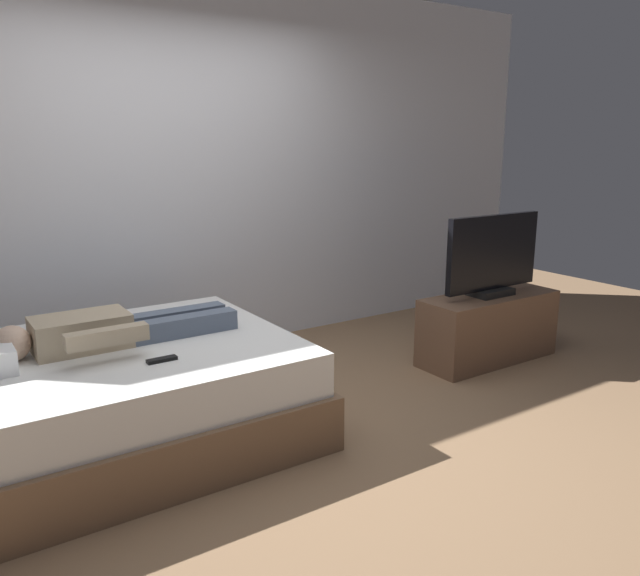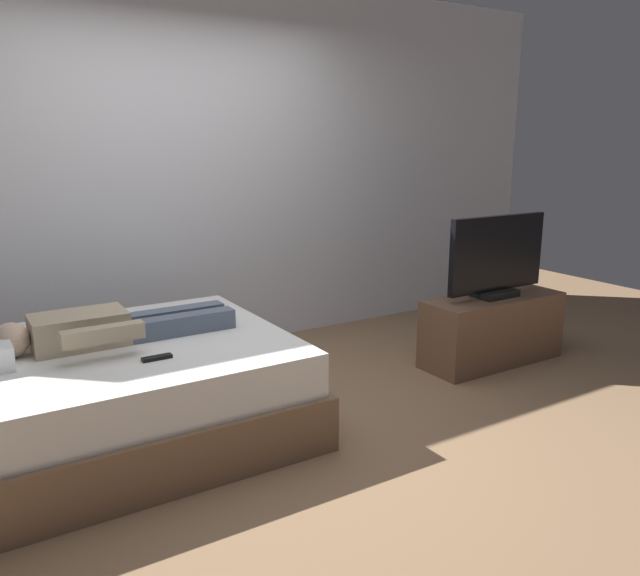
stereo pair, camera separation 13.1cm
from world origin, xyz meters
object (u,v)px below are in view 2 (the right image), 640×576
at_px(person, 105,328).
at_px(tv, 497,258).
at_px(tv_stand, 492,329).
at_px(remote, 157,358).
at_px(bed, 108,395).

relative_size(person, tv, 1.43).
bearing_deg(tv, tv_stand, 0.00).
xyz_separation_m(person, remote, (0.15, -0.40, -0.07)).
relative_size(person, remote, 8.40).
distance_m(bed, person, 0.36).
height_order(bed, remote, remote).
height_order(remote, tv, tv).
relative_size(remote, tv, 0.17).
bearing_deg(person, tv_stand, -5.86).
distance_m(person, remote, 0.44).
xyz_separation_m(bed, person, (0.03, 0.06, 0.36)).
xyz_separation_m(bed, tv_stand, (2.71, -0.22, -0.01)).
bearing_deg(tv_stand, tv, 0.00).
height_order(bed, tv_stand, bed).
bearing_deg(tv, person, 174.14).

